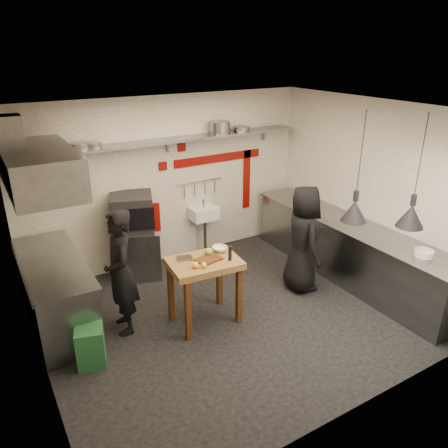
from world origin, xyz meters
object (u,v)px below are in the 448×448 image
oven_stand (140,253)px  green_bin (91,346)px  combi_oven (132,213)px  prep_table (205,291)px  chef_left (121,273)px  chef_right (303,239)px

oven_stand → green_bin: size_ratio=1.60×
combi_oven → prep_table: (0.35, -1.71, -0.63)m
prep_table → chef_left: (-1.00, 0.38, 0.38)m
oven_stand → chef_left: chef_left is taller
combi_oven → chef_left: 1.51m
green_bin → chef_left: (0.58, 0.48, 0.59)m
oven_stand → green_bin: oven_stand is taller
chef_left → chef_right: 2.72m
combi_oven → green_bin: 2.34m
oven_stand → combi_oven: bearing=155.9°
chef_left → oven_stand: bearing=158.6°
prep_table → chef_right: bearing=6.1°
green_bin → prep_table: size_ratio=0.54×
prep_table → chef_left: bearing=164.4°
oven_stand → prep_table: 1.69m
combi_oven → chef_right: (2.05, -1.69, -0.27)m
prep_table → green_bin: bearing=-171.2°
combi_oven → chef_left: bearing=-96.7°
chef_right → oven_stand: bearing=66.1°
green_bin → chef_right: 3.33m
oven_stand → prep_table: prep_table is taller
combi_oven → chef_left: chef_left is taller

